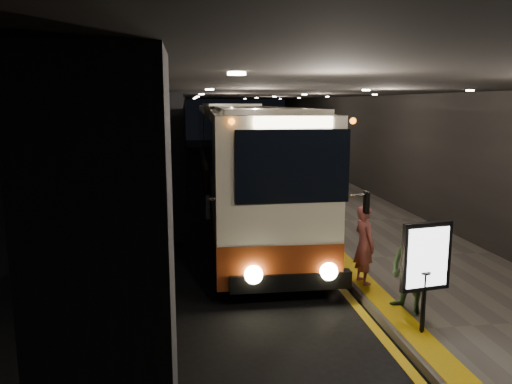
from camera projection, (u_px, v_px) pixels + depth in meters
ground at (234, 282)px, 11.54m from camera, size 90.00×90.00×0.00m
lane_line_white at (165, 231)px, 16.18m from camera, size 0.12×50.00×0.01m
kerb_stripe_yellow at (290, 227)px, 16.73m from camera, size 0.18×50.00×0.01m
sidewalk at (359, 222)px, 17.04m from camera, size 4.50×50.00×0.15m
tactile_strip at (305, 222)px, 16.77m from camera, size 0.50×50.00×0.01m
terminal_wall at (426, 136)px, 16.82m from camera, size 0.10×50.00×6.00m
support_columns at (171, 167)px, 14.86m from camera, size 0.80×24.80×4.40m
canopy at (297, 87)px, 15.94m from camera, size 9.00×50.00×0.40m
coach_main at (252, 175)px, 15.68m from camera, size 2.97×12.46×3.86m
coach_second at (226, 144)px, 26.81m from camera, size 2.68×12.56×3.95m
passenger_boarding at (364, 245)px, 10.95m from camera, size 0.54×0.71×1.76m
passenger_waiting_green at (410, 270)px, 9.43m from camera, size 0.82×0.96×1.68m
info_sign at (426, 259)px, 8.50m from camera, size 0.93×0.26×1.96m
stanchion_post at (423, 303)px, 8.58m from camera, size 0.05×0.05×1.10m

